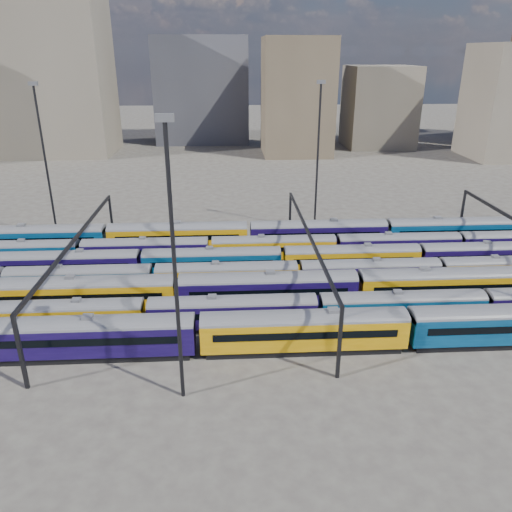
{
  "coord_description": "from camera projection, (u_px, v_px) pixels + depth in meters",
  "views": [
    {
      "loc": [
        -0.33,
        -60.57,
        29.89
      ],
      "look_at": [
        3.34,
        4.68,
        3.0
      ],
      "focal_mm": 35.0,
      "sensor_mm": 36.0,
      "label": 1
    }
  ],
  "objects": [
    {
      "name": "rake_2",
      "position": [
        268.0,
        286.0,
        61.82
      ],
      "size": [
        112.04,
        3.28,
        5.54
      ],
      "color": "black",
      "rests_on": "ground"
    },
    {
      "name": "mast_1",
      "position": [
        45.0,
        157.0,
        80.76
      ],
      "size": [
        1.4,
        0.5,
        25.6
      ],
      "color": "black",
      "rests_on": "ground"
    },
    {
      "name": "rake_5",
      "position": [
        146.0,
        248.0,
        74.93
      ],
      "size": [
        134.77,
        2.82,
        4.73
      ],
      "color": "black",
      "rests_on": "ground"
    },
    {
      "name": "mast_2",
      "position": [
        174.0,
        258.0,
        41.43
      ],
      "size": [
        1.4,
        0.5,
        25.6
      ],
      "color": "black",
      "rests_on": "ground"
    },
    {
      "name": "gantry_1",
      "position": [
        76.0,
        246.0,
        63.7
      ],
      "size": [
        0.35,
        40.35,
        8.03
      ],
      "color": "black",
      "rests_on": "ground"
    },
    {
      "name": "rake_3",
      "position": [
        227.0,
        274.0,
        66.33
      ],
      "size": [
        134.62,
        2.81,
        4.73
      ],
      "color": "black",
      "rests_on": "ground"
    },
    {
      "name": "rake_4",
      "position": [
        351.0,
        256.0,
        71.84
      ],
      "size": [
        99.69,
        2.92,
        4.91
      ],
      "color": "black",
      "rests_on": "ground"
    },
    {
      "name": "rake_6",
      "position": [
        107.0,
        235.0,
        79.03
      ],
      "size": [
        134.8,
        3.29,
        5.55
      ],
      "color": "black",
      "rests_on": "ground"
    },
    {
      "name": "rake_0",
      "position": [
        408.0,
        324.0,
        53.33
      ],
      "size": [
        133.92,
        3.26,
        5.51
      ],
      "color": "black",
      "rests_on": "ground"
    },
    {
      "name": "ground",
      "position": [
        233.0,
        290.0,
        67.32
      ],
      "size": [
        500.0,
        500.0,
        0.0
      ],
      "primitive_type": "plane",
      "color": "#423C38",
      "rests_on": "ground"
    },
    {
      "name": "mast_3",
      "position": [
        318.0,
        152.0,
        84.94
      ],
      "size": [
        1.4,
        0.5,
        25.6
      ],
      "color": "black",
      "rests_on": "ground"
    },
    {
      "name": "rake_1",
      "position": [
        233.0,
        309.0,
        57.11
      ],
      "size": [
        137.69,
        2.88,
        4.84
      ],
      "color": "black",
      "rests_on": "ground"
    },
    {
      "name": "gantry_2",
      "position": [
        309.0,
        242.0,
        65.26
      ],
      "size": [
        0.35,
        40.35,
        8.03
      ],
      "color": "black",
      "rests_on": "ground"
    }
  ]
}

